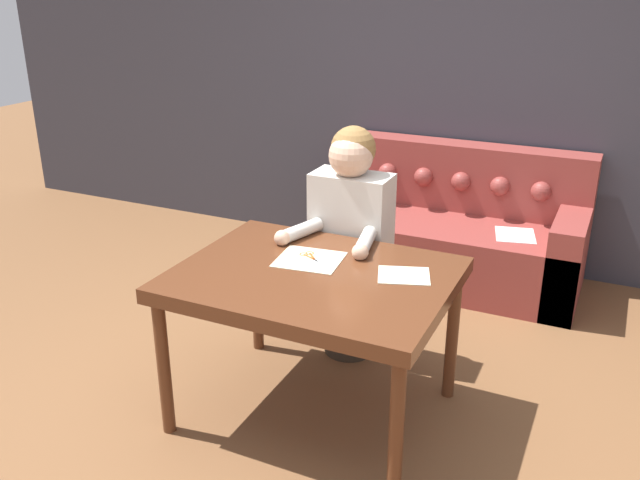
# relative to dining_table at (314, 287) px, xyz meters

# --- Properties ---
(ground_plane) EXTENTS (16.00, 16.00, 0.00)m
(ground_plane) POSITION_rel_dining_table_xyz_m (-0.04, -0.06, -0.68)
(ground_plane) COLOR brown
(wall_back) EXTENTS (8.00, 0.06, 2.60)m
(wall_back) POSITION_rel_dining_table_xyz_m (-0.04, 2.23, 0.62)
(wall_back) COLOR #383842
(wall_back) RESTS_ON ground_plane
(dining_table) EXTENTS (1.23, 0.96, 0.75)m
(dining_table) POSITION_rel_dining_table_xyz_m (0.00, 0.00, 0.00)
(dining_table) COLOR #562D19
(dining_table) RESTS_ON ground_plane
(couch) EXTENTS (1.73, 0.79, 0.91)m
(couch) POSITION_rel_dining_table_xyz_m (0.19, 1.84, -0.35)
(couch) COLOR brown
(couch) RESTS_ON ground_plane
(person) EXTENTS (0.50, 0.56, 1.29)m
(person) POSITION_rel_dining_table_xyz_m (-0.07, 0.60, 0.00)
(person) COLOR #33281E
(person) RESTS_ON ground_plane
(pattern_paper_main) EXTENTS (0.33, 0.31, 0.00)m
(pattern_paper_main) POSITION_rel_dining_table_xyz_m (-0.08, 0.12, 0.08)
(pattern_paper_main) COLOR beige
(pattern_paper_main) RESTS_ON dining_table
(pattern_paper_offcut) EXTENTS (0.28, 0.26, 0.00)m
(pattern_paper_offcut) POSITION_rel_dining_table_xyz_m (0.38, 0.14, 0.08)
(pattern_paper_offcut) COLOR beige
(pattern_paper_offcut) RESTS_ON dining_table
(scissors) EXTENTS (0.22, 0.19, 0.01)m
(scissors) POSITION_rel_dining_table_xyz_m (-0.08, 0.14, 0.08)
(scissors) COLOR silver
(scissors) RESTS_ON dining_table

